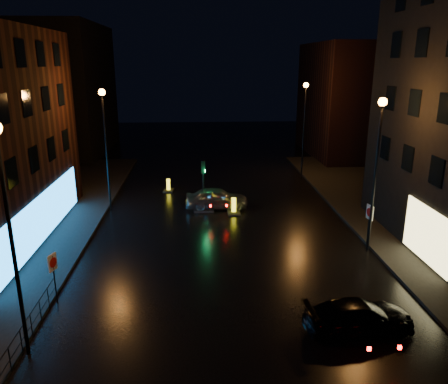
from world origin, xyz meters
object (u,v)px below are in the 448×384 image
at_px(bollard_near, 234,210).
at_px(road_sign_left, 53,267).
at_px(silver_hatchback, 217,198).
at_px(traffic_signal, 204,201).
at_px(road_sign_right, 369,216).
at_px(dark_sedan, 359,317).
at_px(bollard_far, 169,188).

height_order(bollard_near, road_sign_left, road_sign_left).
bearing_deg(silver_hatchback, traffic_signal, 75.61).
height_order(road_sign_left, road_sign_right, road_sign_right).
relative_size(dark_sedan, road_sign_left, 1.88).
height_order(traffic_signal, road_sign_right, traffic_signal).
bearing_deg(bollard_far, traffic_signal, -51.53).
height_order(silver_hatchback, dark_sedan, silver_hatchback).
bearing_deg(bollard_near, dark_sedan, -76.55).
xyz_separation_m(traffic_signal, bollard_far, (-2.77, 4.35, -0.28)).
xyz_separation_m(bollard_near, road_sign_right, (7.03, -6.24, 1.63)).
bearing_deg(road_sign_right, silver_hatchback, -54.86).
bearing_deg(bollard_far, road_sign_right, -39.21).
bearing_deg(bollard_near, traffic_signal, 145.68).
bearing_deg(bollard_far, road_sign_left, -96.89).
height_order(traffic_signal, silver_hatchback, traffic_signal).
bearing_deg(dark_sedan, silver_hatchback, 10.70).
relative_size(bollard_far, road_sign_right, 0.49).
distance_m(traffic_signal, silver_hatchback, 0.99).
bearing_deg(silver_hatchback, dark_sedan, -163.48).
distance_m(dark_sedan, road_sign_right, 8.58).
xyz_separation_m(dark_sedan, road_sign_left, (-12.38, 2.84, 1.10)).
relative_size(silver_hatchback, road_sign_right, 1.77).
distance_m(silver_hatchback, dark_sedan, 15.92).
height_order(dark_sedan, bollard_near, dark_sedan).
bearing_deg(dark_sedan, bollard_far, 16.42).
bearing_deg(road_sign_right, bollard_far, -57.96).
distance_m(traffic_signal, bollard_near, 2.47).
height_order(dark_sedan, road_sign_left, road_sign_left).
height_order(traffic_signal, bollard_far, traffic_signal).
bearing_deg(road_sign_left, dark_sedan, 4.33).
relative_size(silver_hatchback, road_sign_left, 1.92).
xyz_separation_m(dark_sedan, bollard_near, (-3.71, 14.05, -0.39)).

